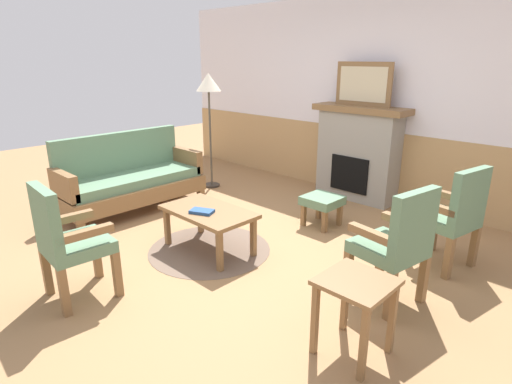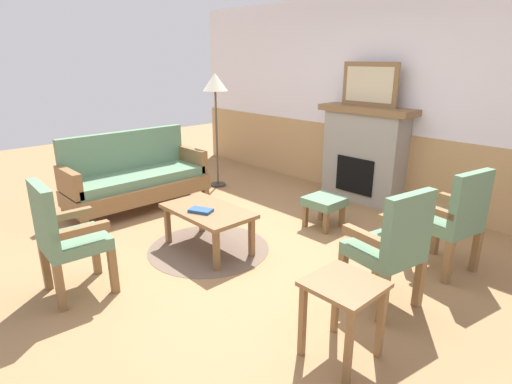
% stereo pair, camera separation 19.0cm
% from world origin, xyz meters
% --- Properties ---
extents(ground_plane, '(14.00, 14.00, 0.00)m').
position_xyz_m(ground_plane, '(0.00, 0.00, 0.00)').
color(ground_plane, '#997047').
extents(wall_back, '(7.20, 0.14, 2.70)m').
position_xyz_m(wall_back, '(0.00, 2.60, 1.31)').
color(wall_back, white).
rests_on(wall_back, ground_plane).
extents(fireplace, '(1.30, 0.44, 1.28)m').
position_xyz_m(fireplace, '(0.00, 2.35, 0.65)').
color(fireplace, gray).
rests_on(fireplace, ground_plane).
extents(framed_picture, '(0.80, 0.04, 0.56)m').
position_xyz_m(framed_picture, '(0.00, 2.35, 1.56)').
color(framed_picture, brown).
rests_on(framed_picture, fireplace).
extents(couch, '(0.70, 1.80, 0.98)m').
position_xyz_m(couch, '(-1.81, -0.09, 0.40)').
color(couch, brown).
rests_on(couch, ground_plane).
extents(coffee_table, '(0.96, 0.56, 0.44)m').
position_xyz_m(coffee_table, '(-0.18, -0.15, 0.39)').
color(coffee_table, brown).
rests_on(coffee_table, ground_plane).
extents(round_rug, '(1.25, 1.25, 0.01)m').
position_xyz_m(round_rug, '(-0.18, -0.15, 0.00)').
color(round_rug, brown).
rests_on(round_rug, ground_plane).
extents(book_on_table, '(0.26, 0.22, 0.03)m').
position_xyz_m(book_on_table, '(-0.16, -0.25, 0.46)').
color(book_on_table, navy).
rests_on(book_on_table, coffee_table).
extents(footstool, '(0.40, 0.40, 0.36)m').
position_xyz_m(footstool, '(0.26, 1.19, 0.28)').
color(footstool, brown).
rests_on(footstool, ground_plane).
extents(armchair_near_fireplace, '(0.56, 0.56, 0.98)m').
position_xyz_m(armchair_near_fireplace, '(1.61, 0.26, 0.54)').
color(armchair_near_fireplace, brown).
rests_on(armchair_near_fireplace, ground_plane).
extents(armchair_by_window_left, '(0.56, 0.56, 0.98)m').
position_xyz_m(armchair_by_window_left, '(1.70, 1.19, 0.54)').
color(armchair_by_window_left, brown).
rests_on(armchair_by_window_left, ground_plane).
extents(armchair_front_left, '(0.51, 0.51, 0.98)m').
position_xyz_m(armchair_front_left, '(-0.28, -1.50, 0.54)').
color(armchair_front_left, brown).
rests_on(armchair_front_left, ground_plane).
extents(side_table, '(0.44, 0.44, 0.55)m').
position_xyz_m(side_table, '(1.71, -0.49, 0.43)').
color(side_table, brown).
rests_on(side_table, ground_plane).
extents(floor_lamp_by_couch, '(0.36, 0.36, 1.68)m').
position_xyz_m(floor_lamp_by_couch, '(-1.87, 1.29, 1.45)').
color(floor_lamp_by_couch, '#332D28').
rests_on(floor_lamp_by_couch, ground_plane).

